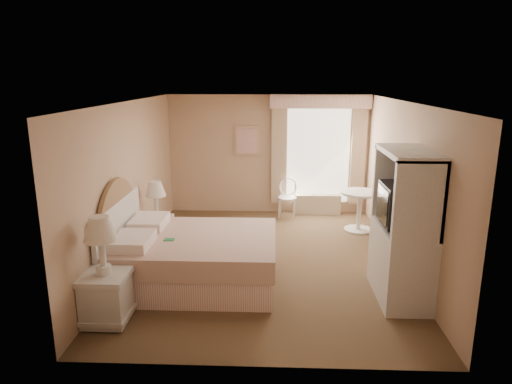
{
  "coord_description": "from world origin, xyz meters",
  "views": [
    {
      "loc": [
        0.13,
        -6.8,
        2.87
      ],
      "look_at": [
        -0.16,
        0.3,
        1.06
      ],
      "focal_mm": 32.0,
      "sensor_mm": 36.0,
      "label": 1
    }
  ],
  "objects_px": {
    "bed": "(186,256)",
    "armoire": "(403,238)",
    "cafe_chair": "(287,194)",
    "nightstand_near": "(105,285)",
    "round_table": "(360,205)",
    "nightstand_far": "(157,224)"
  },
  "relations": [
    {
      "from": "nightstand_far",
      "to": "cafe_chair",
      "type": "distance_m",
      "value": 2.99
    },
    {
      "from": "armoire",
      "to": "round_table",
      "type": "bearing_deg",
      "value": 91.34
    },
    {
      "from": "nightstand_far",
      "to": "nightstand_near",
      "type": "bearing_deg",
      "value": -90.0
    },
    {
      "from": "nightstand_near",
      "to": "armoire",
      "type": "height_order",
      "value": "armoire"
    },
    {
      "from": "nightstand_near",
      "to": "armoire",
      "type": "xyz_separation_m",
      "value": [
        3.65,
        0.83,
        0.33
      ]
    },
    {
      "from": "bed",
      "to": "round_table",
      "type": "height_order",
      "value": "bed"
    },
    {
      "from": "round_table",
      "to": "armoire",
      "type": "height_order",
      "value": "armoire"
    },
    {
      "from": "nightstand_near",
      "to": "cafe_chair",
      "type": "distance_m",
      "value": 4.93
    },
    {
      "from": "nightstand_near",
      "to": "bed",
      "type": "bearing_deg",
      "value": 58.05
    },
    {
      "from": "bed",
      "to": "cafe_chair",
      "type": "height_order",
      "value": "bed"
    },
    {
      "from": "bed",
      "to": "nightstand_far",
      "type": "height_order",
      "value": "bed"
    },
    {
      "from": "cafe_chair",
      "to": "nightstand_far",
      "type": "bearing_deg",
      "value": -132.15
    },
    {
      "from": "round_table",
      "to": "cafe_chair",
      "type": "xyz_separation_m",
      "value": [
        -1.34,
        0.87,
        -0.04
      ]
    },
    {
      "from": "bed",
      "to": "armoire",
      "type": "distance_m",
      "value": 2.98
    },
    {
      "from": "bed",
      "to": "cafe_chair",
      "type": "relative_size",
      "value": 2.87
    },
    {
      "from": "bed",
      "to": "cafe_chair",
      "type": "bearing_deg",
      "value": 64.72
    },
    {
      "from": "nightstand_far",
      "to": "armoire",
      "type": "relative_size",
      "value": 0.59
    },
    {
      "from": "nightstand_far",
      "to": "cafe_chair",
      "type": "height_order",
      "value": "nightstand_far"
    },
    {
      "from": "bed",
      "to": "armoire",
      "type": "relative_size",
      "value": 1.17
    },
    {
      "from": "nightstand_near",
      "to": "nightstand_far",
      "type": "relative_size",
      "value": 1.13
    },
    {
      "from": "nightstand_near",
      "to": "round_table",
      "type": "relative_size",
      "value": 1.71
    },
    {
      "from": "nightstand_far",
      "to": "armoire",
      "type": "bearing_deg",
      "value": -23.64
    }
  ]
}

